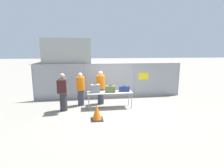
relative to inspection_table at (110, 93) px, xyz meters
The scene contains 12 objects.
ground_plane 0.77m from the inspection_table, 11.30° to the right, with size 120.00×120.00×0.00m, color gray.
fence_section 1.87m from the inspection_table, 80.65° to the left, with size 8.58×0.07×2.01m.
inspection_table is the anchor object (origin of this frame).
suitcase_grey 0.74m from the inspection_table, behind, with size 0.45×0.36×0.41m.
suitcase_olive 0.22m from the inspection_table, 44.16° to the right, with size 0.52×0.33×0.33m.
suitcase_navy 0.74m from the inspection_table, ahead, with size 0.53×0.30×0.28m.
traveler_hooded 2.18m from the inspection_table, behind, with size 0.43×0.67×1.73m.
security_worker_near 0.80m from the inspection_table, 118.85° to the left, with size 0.42×0.42×1.72m.
security_worker_far 1.52m from the inspection_table, 157.15° to the left, with size 0.41×0.41×1.66m.
utility_trailer 4.41m from the inspection_table, 71.21° to the left, with size 3.27×1.95×0.70m.
distant_hangar 36.31m from the inspection_table, 97.96° to the left, with size 10.36×11.72×5.42m.
traffic_cone 1.68m from the inspection_table, 116.69° to the right, with size 0.49×0.49×0.61m.
Camera 1 is at (-1.41, -8.02, 2.70)m, focal length 28.00 mm.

